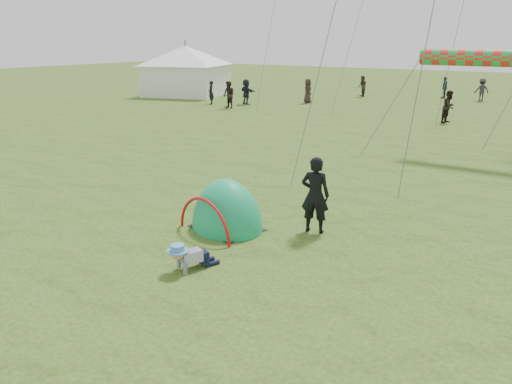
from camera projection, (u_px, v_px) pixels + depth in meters
The scene contains 14 objects.
ground at pixel (183, 279), 9.74m from camera, with size 140.00×140.00×0.00m, color #1A560C.
crawling_toddler at pixel (188, 256), 10.04m from camera, with size 0.55×0.79×0.61m, color black, non-canonical shape.
popup_tent at pixel (227, 228), 12.32m from camera, with size 1.93×1.59×2.50m, color #04A56A.
standing_adult at pixel (315, 195), 11.83m from camera, with size 0.68×0.45×1.86m, color black.
event_marquee at pixel (186, 69), 40.52m from camera, with size 6.09×6.09×4.18m, color white, non-canonical shape.
crowd_person_0 at pixel (211, 93), 35.09m from camera, with size 0.59×0.39×1.62m, color black.
crowd_person_1 at pixel (449, 107), 27.41m from camera, with size 0.86×0.67×1.76m, color black.
crowd_person_3 at pixel (482, 90), 36.84m from camera, with size 1.07×0.62×1.66m, color #2A2934.
crowd_person_4 at pixel (308, 91), 35.75m from camera, with size 0.84×0.55×1.72m, color #332320.
crowd_person_7 at pixel (229, 95), 33.03m from camera, with size 0.87×0.68×1.79m, color black.
crowd_person_8 at pixel (445, 87), 38.77m from camera, with size 0.96×0.40×1.63m, color #27353F.
crowd_person_11 at pixel (246, 92), 35.05m from camera, with size 1.62×0.52×1.75m, color #1C2230.
crowd_person_13 at pixel (362, 86), 39.67m from camera, with size 0.79×0.62×1.63m, color #393027.
rainbow_tube_kite at pixel (493, 58), 18.45m from camera, with size 0.64×0.64×5.24m, color red.
Camera 1 is at (6.02, -6.58, 4.50)m, focal length 35.00 mm.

